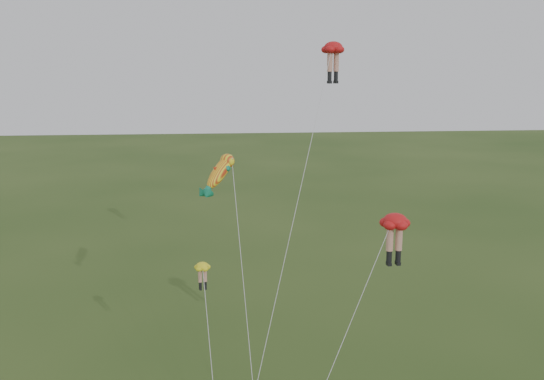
{
  "coord_description": "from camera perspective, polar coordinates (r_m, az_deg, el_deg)",
  "views": [
    {
      "loc": [
        -1.42,
        -26.95,
        20.22
      ],
      "look_at": [
        1.62,
        6.0,
        13.24
      ],
      "focal_mm": 40.0,
      "sensor_mm": 36.0,
      "label": 1
    }
  ],
  "objects": [
    {
      "name": "legs_kite_red_high",
      "position": [
        40.58,
        5.69,
        12.53
      ],
      "size": [
        8.38,
        15.81,
        21.59
      ],
      "rotation": [
        0.0,
        0.0,
        0.34
      ],
      "color": "red",
      "rests_on": "ground"
    },
    {
      "name": "legs_kite_red_mid",
      "position": [
        31.49,
        11.39,
        -3.5
      ],
      "size": [
        7.81,
        6.49,
        12.73
      ],
      "rotation": [
        0.0,
        0.0,
        0.1
      ],
      "color": "red",
      "rests_on": "ground"
    },
    {
      "name": "fish_kite",
      "position": [
        35.24,
        -4.89,
        1.58
      ],
      "size": [
        3.05,
        11.69,
        15.22
      ],
      "rotation": [
        0.72,
        0.0,
        -0.78
      ],
      "color": "yellow",
      "rests_on": "ground"
    },
    {
      "name": "legs_kite_yellow",
      "position": [
        33.65,
        -6.48,
        -8.32
      ],
      "size": [
        1.69,
        9.54,
        9.45
      ],
      "rotation": [
        0.0,
        0.0,
        0.27
      ],
      "color": "yellow",
      "rests_on": "ground"
    }
  ]
}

